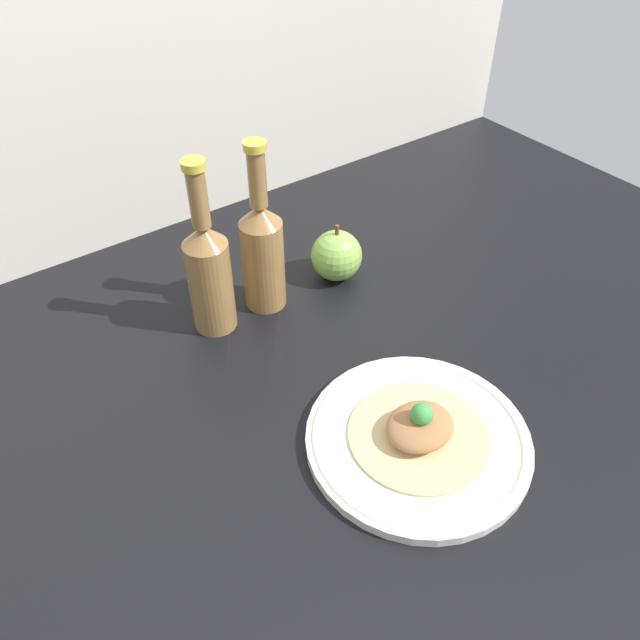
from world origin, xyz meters
The scene contains 7 objects.
ground_plane centered at (0.00, 0.00, -2.00)cm, with size 180.00×110.00×4.00cm, color black.
wall_backsplash centered at (0.00, 53.50, 40.00)cm, with size 180.00×3.00×80.00cm.
plate centered at (5.09, -15.73, 0.93)cm, with size 29.67×29.67×1.76cm.
plated_food centered at (5.09, -15.73, 2.98)cm, with size 18.52×18.52×5.87cm.
cider_bottle_left centered at (-4.94, 21.00, 10.49)cm, with size 6.81×6.81×28.63cm.
cider_bottle_right centered at (4.54, 21.00, 10.49)cm, with size 6.81×6.81×28.63cm.
apple centered at (18.31, 19.74, 4.43)cm, with size 8.85×8.85×10.55cm.
Camera 1 is at (-35.40, -49.76, 66.83)cm, focal length 35.00 mm.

